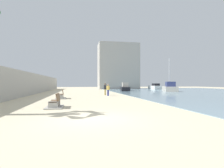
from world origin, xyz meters
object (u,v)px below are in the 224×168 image
bench_far (61,96)px  boat_mid_bay (125,88)px  bench_near (55,104)px  person_standing (108,89)px  person_walking (105,88)px  boat_outer (170,88)px  boat_nearest (155,87)px

bench_far → boat_mid_bay: (11.88, 18.68, 0.47)m
bench_near → boat_mid_bay: boat_mid_bay is taller
bench_near → person_standing: person_standing is taller
person_walking → boat_outer: size_ratio=0.20×
boat_mid_bay → bench_near: bearing=-113.8°
bench_far → boat_outer: boat_outer is taller
person_standing → boat_nearest: (17.61, 25.36, -0.25)m
bench_far → boat_mid_bay: 22.14m
boat_mid_bay → boat_nearest: bearing=41.8°
boat_mid_bay → boat_nearest: size_ratio=1.61×
bench_near → boat_outer: (20.15, 22.36, 0.54)m
person_walking → boat_outer: bearing=33.2°
bench_near → person_standing: (5.45, 11.18, 0.67)m
person_standing → boat_mid_bay: (6.13, 15.09, -0.21)m
bench_far → person_walking: person_walking is taller
bench_near → person_walking: (5.27, 12.64, 0.74)m
boat_mid_bay → boat_outer: bearing=-24.5°
boat_outer → bench_near: bearing=-132.0°
bench_near → person_standing: size_ratio=1.33×
person_standing → boat_outer: size_ratio=0.19×
person_walking → bench_near: bearing=-112.6°
boat_nearest → person_walking: bearing=-126.7°
person_standing → boat_nearest: size_ratio=0.36×
bench_near → boat_mid_bay: 28.71m
bench_near → boat_mid_bay: (11.58, 26.27, 0.47)m
bench_near → boat_nearest: bearing=57.7°
boat_outer → boat_nearest: size_ratio=1.85×
person_walking → bench_far: bearing=-137.8°
boat_outer → person_walking: bearing=-146.8°
person_standing → boat_outer: boat_outer is taller
boat_nearest → boat_outer: bearing=-101.6°
bench_far → person_standing: size_ratio=1.38×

